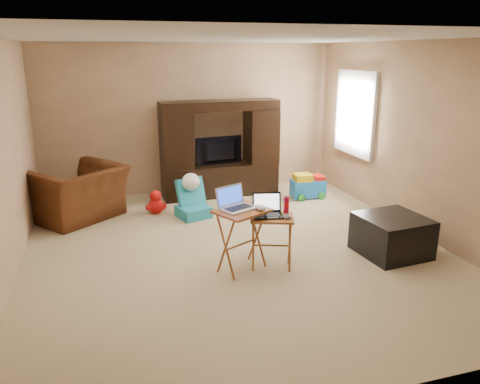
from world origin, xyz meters
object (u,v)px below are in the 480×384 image
object	(u,v)px
entertainment_center	(220,149)
tray_table_right	(271,242)
television	(221,151)
push_toy	(308,185)
child_rocker	(193,199)
mouse_right	(287,217)
water_bottle	(286,205)
plush_toy	(156,202)
laptop_left	(238,199)
tray_table_left	(242,240)
laptop_right	(268,206)
mouse_left	(261,208)
ottoman	(392,235)
recliner	(78,193)

from	to	relation	value
entertainment_center	tray_table_right	distance (m)	2.93
television	push_toy	xyz separation A→B (m)	(1.36, -0.54, -0.55)
television	child_rocker	world-z (taller)	television
mouse_right	water_bottle	bearing A→B (deg)	70.71
plush_toy	laptop_left	bearing A→B (deg)	-73.06
entertainment_center	mouse_right	size ratio (longest dim) A/B	15.69
tray_table_left	tray_table_right	bearing A→B (deg)	-33.50
television	mouse_right	distance (m)	2.97
laptop_left	mouse_right	distance (m)	0.56
laptop_right	mouse_left	world-z (taller)	laptop_right
entertainment_center	push_toy	xyz separation A→B (m)	(1.36, -0.59, -0.59)
ottoman	mouse_left	distance (m)	1.74
tray_table_left	laptop_right	size ratio (longest dim) A/B	2.22
ottoman	water_bottle	world-z (taller)	water_bottle
child_rocker	ottoman	size ratio (longest dim) A/B	0.78
television	recliner	size ratio (longest dim) A/B	0.68
tray_table_right	mouse_left	size ratio (longest dim) A/B	4.25
television	child_rocker	bearing A→B (deg)	47.54
mouse_left	tray_table_left	bearing A→B (deg)	159.78
mouse_left	laptop_right	bearing A→B (deg)	26.49
push_toy	television	bearing A→B (deg)	162.09
recliner	mouse_left	distance (m)	3.10
tray_table_right	television	bearing A→B (deg)	106.37
child_rocker	laptop_right	distance (m)	1.99
plush_toy	ottoman	bearing A→B (deg)	-42.18
child_rocker	laptop_right	world-z (taller)	laptop_right
recliner	mouse_left	world-z (taller)	recliner
television	mouse_left	xyz separation A→B (m)	(-0.30, -2.88, -0.03)
plush_toy	mouse_left	world-z (taller)	mouse_left
plush_toy	laptop_left	distance (m)	2.35
plush_toy	push_toy	xyz separation A→B (m)	(2.53, 0.08, 0.03)
tray_table_left	laptop_right	distance (m)	0.48
child_rocker	tray_table_right	size ratio (longest dim) A/B	0.93
ottoman	tray_table_right	world-z (taller)	tray_table_right
child_rocker	push_toy	bearing A→B (deg)	-6.33
television	recliner	distance (m)	2.37
ottoman	recliner	bearing A→B (deg)	146.61
ottoman	plush_toy	bearing A→B (deg)	137.82
entertainment_center	recliner	distance (m)	2.38
child_rocker	ottoman	bearing A→B (deg)	-61.74
plush_toy	water_bottle	distance (m)	2.53
recliner	tray_table_left	world-z (taller)	recliner
recliner	laptop_left	distance (m)	2.90
plush_toy	ottoman	distance (m)	3.43
child_rocker	laptop_left	size ratio (longest dim) A/B	1.53
mouse_left	mouse_right	size ratio (longest dim) A/B	1.16
plush_toy	push_toy	world-z (taller)	push_toy
entertainment_center	plush_toy	xyz separation A→B (m)	(-1.18, -0.66, -0.61)
laptop_left	mouse_left	size ratio (longest dim) A/B	2.58
television	mouse_right	world-z (taller)	television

